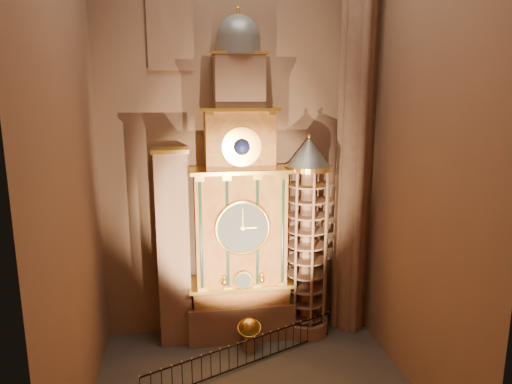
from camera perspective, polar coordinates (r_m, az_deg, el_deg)
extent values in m
plane|color=#90674D|center=(23.73, -2.43, 7.83)|extent=(22.00, 0.00, 22.00)
plane|color=#90674D|center=(18.04, -22.64, 5.62)|extent=(0.00, 22.00, 22.00)
plane|color=#90674D|center=(20.18, 20.11, 6.39)|extent=(0.00, 22.00, 22.00)
cube|color=#8C634C|center=(25.52, -1.94, -15.34)|extent=(5.60, 2.20, 2.00)
cube|color=maroon|center=(24.87, -1.97, -12.27)|extent=(5.00, 2.00, 1.00)
cube|color=#FFC84B|center=(24.61, -1.96, -11.15)|extent=(5.40, 2.30, 0.18)
cube|color=maroon|center=(23.65, -2.03, -4.52)|extent=(4.60, 2.00, 6.00)
cylinder|color=black|center=(22.66, -6.91, -5.34)|extent=(0.32, 0.32, 5.60)
cylinder|color=black|center=(22.75, -3.62, -5.20)|extent=(0.32, 0.32, 5.60)
cylinder|color=black|center=(22.94, 0.12, -5.03)|extent=(0.32, 0.32, 5.60)
cylinder|color=black|center=(23.19, 3.30, -4.87)|extent=(0.32, 0.32, 5.60)
cube|color=#FFC84B|center=(22.92, -2.07, 2.78)|extent=(5.00, 2.25, 0.18)
cylinder|color=#2D3033|center=(22.61, -1.70, -4.50)|extent=(2.60, 0.12, 2.60)
torus|color=#FFC84B|center=(22.56, -1.68, -4.54)|extent=(2.80, 0.16, 2.80)
cylinder|color=#FFC84B|center=(23.38, -1.60, -10.97)|extent=(0.90, 0.10, 0.90)
sphere|color=#FFC84B|center=(23.34, -3.97, -11.16)|extent=(0.36, 0.36, 0.36)
sphere|color=#FFC84B|center=(23.58, 0.71, -10.89)|extent=(0.36, 0.36, 0.36)
cube|color=maroon|center=(22.79, -2.11, 6.40)|extent=(3.40, 1.80, 3.00)
sphere|color=#0D1941|center=(21.91, -1.80, 5.65)|extent=(0.80, 0.80, 0.80)
cube|color=#FFC84B|center=(22.64, -2.12, 10.30)|extent=(3.80, 2.00, 0.15)
cube|color=#8C634C|center=(22.69, -2.17, 13.46)|extent=(2.40, 1.60, 2.60)
sphere|color=slate|center=(22.84, -2.21, 18.73)|extent=(2.10, 2.10, 2.10)
cylinder|color=#FFC84B|center=(22.96, -2.23, 20.96)|extent=(0.14, 0.14, 0.80)
cube|color=#8C634C|center=(23.78, -10.22, -7.14)|extent=(1.60, 1.40, 10.00)
cube|color=#FFC84B|center=(24.12, -10.05, -11.96)|extent=(1.35, 0.10, 2.10)
cube|color=#541C16|center=(24.06, -10.05, -12.02)|extent=(1.05, 0.04, 1.75)
cube|color=#FFC84B|center=(23.19, -10.29, -6.08)|extent=(1.35, 0.10, 2.10)
cube|color=#541C16|center=(23.14, -10.29, -6.12)|extent=(1.05, 0.04, 1.75)
cube|color=#FFC84B|center=(22.53, -10.53, 0.22)|extent=(1.35, 0.10, 2.10)
cube|color=#541C16|center=(22.47, -10.53, 0.19)|extent=(1.05, 0.04, 1.75)
cube|color=#FFC84B|center=(22.65, -10.70, 5.15)|extent=(1.80, 1.60, 0.20)
cylinder|color=#8C634C|center=(26.18, 6.09, -16.15)|extent=(2.50, 2.50, 0.80)
cylinder|color=#8C634C|center=(24.39, 6.33, -6.78)|extent=(0.70, 0.70, 8.20)
cylinder|color=#FFC84B|center=(23.38, 6.56, 3.01)|extent=(2.40, 2.40, 0.25)
cone|color=slate|center=(23.27, 6.61, 4.96)|extent=(2.30, 2.30, 1.50)
sphere|color=#FFC84B|center=(23.19, 6.66, 6.92)|extent=(0.20, 0.20, 0.20)
cylinder|color=#8C634C|center=(24.29, 12.43, 7.66)|extent=(1.60, 1.60, 22.00)
cylinder|color=#8C634C|center=(24.60, 14.18, 7.63)|extent=(0.44, 0.44, 22.00)
cylinder|color=#8C634C|center=(24.01, 10.64, 7.69)|extent=(0.44, 0.44, 22.00)
cylinder|color=#8C634C|center=(25.04, 11.75, 7.81)|extent=(0.44, 0.44, 22.00)
cylinder|color=#8C634C|center=(23.55, 13.15, 7.50)|extent=(0.44, 0.44, 22.00)
cube|color=navy|center=(23.74, -10.78, 20.96)|extent=(2.00, 0.10, 5.00)
cube|color=#8C634C|center=(23.68, -10.78, 20.99)|extent=(2.20, 0.06, 5.20)
cylinder|color=#8C634C|center=(24.39, -0.84, -18.38)|extent=(0.66, 0.66, 0.77)
sphere|color=gold|center=(23.96, -0.85, -16.57)|extent=(0.99, 0.99, 0.99)
torus|color=gold|center=(23.96, -0.85, -16.57)|extent=(1.37, 1.31, 0.53)
cube|color=black|center=(22.69, -1.24, -18.14)|extent=(9.52, 4.24, 0.06)
cube|color=black|center=(23.33, -1.22, -20.72)|extent=(9.52, 4.24, 0.06)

